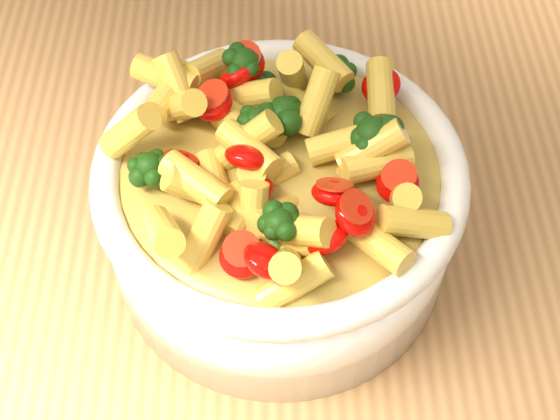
{
  "coord_description": "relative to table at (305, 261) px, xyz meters",
  "views": [
    {
      "loc": [
        -0.03,
        -0.39,
        1.4
      ],
      "look_at": [
        -0.02,
        -0.06,
        0.95
      ],
      "focal_mm": 50.0,
      "sensor_mm": 36.0,
      "label": 1
    }
  ],
  "objects": [
    {
      "name": "serving_bowl",
      "position": [
        -0.02,
        -0.06,
        0.16
      ],
      "size": [
        0.25,
        0.25,
        0.11
      ],
      "color": "white",
      "rests_on": "table"
    },
    {
      "name": "pasta_salad",
      "position": [
        -0.02,
        -0.06,
        0.23
      ],
      "size": [
        0.2,
        0.2,
        0.05
      ],
      "color": "#E5CF48",
      "rests_on": "serving_bowl"
    },
    {
      "name": "table",
      "position": [
        0.0,
        0.0,
        0.0
      ],
      "size": [
        1.2,
        0.8,
        0.9
      ],
      "color": "tan",
      "rests_on": "ground"
    }
  ]
}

